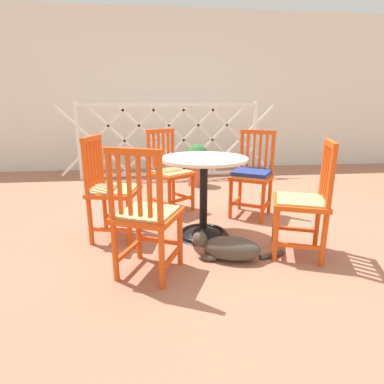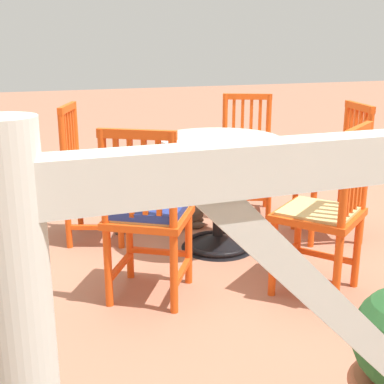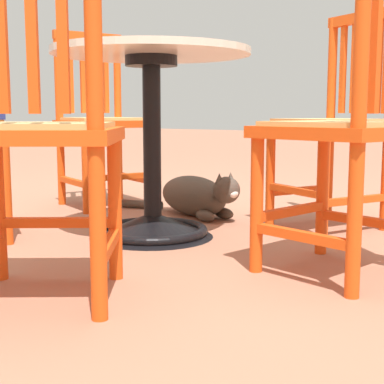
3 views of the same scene
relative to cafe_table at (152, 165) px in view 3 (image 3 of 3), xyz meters
The scene contains 7 objects.
ground_plane 0.31m from the cafe_table, ahead, with size 24.00×24.00×0.00m, color #A36B51.
cafe_table is the anchor object (origin of this frame).
orange_chair_by_planter 0.86m from the cafe_table, 31.47° to the right, with size 0.52×0.52×0.91m.
orange_chair_near_fence 0.83m from the cafe_table, 109.05° to the left, with size 0.56×0.56×0.91m.
orange_chair_tucked_in 0.83m from the cafe_table, behind, with size 0.47×0.47×0.91m.
orange_chair_facing_out 0.80m from the cafe_table, 128.68° to the right, with size 0.53×0.53×0.91m.
tabby_cat 0.52m from the cafe_table, 76.37° to the right, with size 0.74×0.33×0.23m.
Camera 3 is at (-1.54, 1.69, 0.49)m, focal length 53.27 mm.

